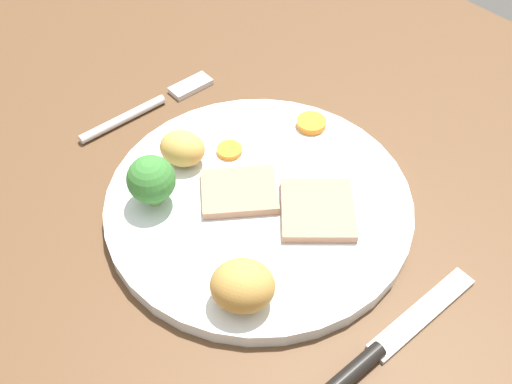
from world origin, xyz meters
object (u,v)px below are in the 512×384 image
object	(u,v)px
meat_slice_main	(239,192)
meat_slice_under	(318,210)
fork	(152,105)
carrot_coin_front	(311,123)
carrot_coin_back	(229,150)
dinner_plate	(256,205)
roast_potato_left	(243,286)
knife	(371,357)
roast_potato_right	(182,148)
broccoli_floret	(151,180)

from	to	relation	value
meat_slice_main	meat_slice_under	distance (cm)	6.82
meat_slice_main	fork	xyz separation A→B (cm)	(-15.79, 1.83, -1.41)
carrot_coin_front	carrot_coin_back	bearing A→B (deg)	-106.70
dinner_plate	meat_slice_under	bearing A→B (deg)	32.89
meat_slice_under	roast_potato_left	xyz separation A→B (cm)	(2.27, -10.10, 1.57)
knife	carrot_coin_front	bearing A→B (deg)	57.24
meat_slice_main	roast_potato_left	world-z (taller)	roast_potato_left
meat_slice_under	roast_potato_right	size ratio (longest dim) A/B	1.56
carrot_coin_back	carrot_coin_front	bearing A→B (deg)	73.30
roast_potato_left	knife	world-z (taller)	roast_potato_left
meat_slice_main	fork	size ratio (longest dim) A/B	0.42
meat_slice_main	broccoli_floret	distance (cm)	7.47
meat_slice_under	roast_potato_left	bearing A→B (deg)	-77.36
roast_potato_left	roast_potato_right	distance (cm)	15.43
dinner_plate	roast_potato_left	distance (cm)	10.21
meat_slice_under	knife	world-z (taller)	meat_slice_under
roast_potato_left	fork	distance (cm)	25.48
meat_slice_main	broccoli_floret	bearing A→B (deg)	-125.86
dinner_plate	broccoli_floret	world-z (taller)	broccoli_floret
roast_potato_right	carrot_coin_front	distance (cm)	12.70
carrot_coin_front	knife	xyz separation A→B (cm)	(19.19, -13.24, -1.28)
knife	meat_slice_main	bearing A→B (deg)	83.64
roast_potato_right	knife	xyz separation A→B (cm)	(23.45, -1.35, -2.56)
carrot_coin_front	knife	world-z (taller)	carrot_coin_front
roast_potato_left	knife	distance (cm)	10.32
meat_slice_main	broccoli_floret	xyz separation A→B (cm)	(-4.18, -5.78, 2.23)
roast_potato_left	broccoli_floret	xyz separation A→B (cm)	(-12.26, 0.77, 0.66)
meat_slice_main	dinner_plate	bearing A→B (deg)	26.10
carrot_coin_front	roast_potato_left	bearing A→B (deg)	-59.58
meat_slice_main	carrot_coin_back	bearing A→B (deg)	149.23
carrot_coin_front	fork	distance (cm)	16.42
meat_slice_under	knife	bearing A→B (deg)	-28.07
roast_potato_right	fork	size ratio (longest dim) A/B	0.27
meat_slice_main	meat_slice_under	xyz separation A→B (cm)	(5.82, 3.55, 0.00)
carrot_coin_back	broccoli_floret	world-z (taller)	broccoli_floret
meat_slice_main	roast_potato_left	xyz separation A→B (cm)	(8.09, -6.55, 1.57)
meat_slice_under	meat_slice_main	bearing A→B (deg)	-148.64
roast_potato_right	broccoli_floret	world-z (taller)	broccoli_floret
meat_slice_main	roast_potato_right	distance (cm)	6.56
meat_slice_under	carrot_coin_back	distance (cm)	10.38
dinner_plate	fork	size ratio (longest dim) A/B	1.71
meat_slice_main	fork	bearing A→B (deg)	173.39
roast_potato_right	carrot_coin_back	size ratio (longest dim) A/B	1.76
carrot_coin_back	dinner_plate	bearing A→B (deg)	-18.83
roast_potato_left	roast_potato_right	xyz separation A→B (cm)	(-14.43, 5.44, -0.36)
broccoli_floret	roast_potato_right	bearing A→B (deg)	114.97
meat_slice_main	roast_potato_right	world-z (taller)	roast_potato_right
meat_slice_main	fork	world-z (taller)	meat_slice_main
roast_potato_right	broccoli_floret	bearing A→B (deg)	-65.03
meat_slice_under	carrot_coin_front	xyz separation A→B (cm)	(-7.91, 7.23, -0.06)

